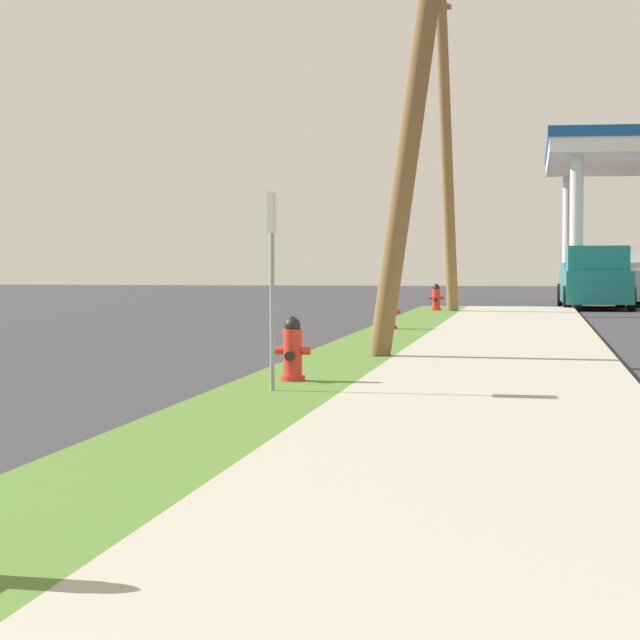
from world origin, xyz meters
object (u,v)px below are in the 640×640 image
Objects in this scene: fire_hydrant_fourth at (436,299)px; car_silver_by_near_pump at (607,280)px; truck_tan_at_forecourt at (615,276)px; truck_teal_at_far_bay at (595,280)px; street_sign_post at (272,249)px; utility_pole_background at (446,145)px; fire_hydrant_second at (292,353)px; car_red_by_far_pump at (609,282)px; fire_hydrant_third at (390,313)px; utility_pole_midground at (422,49)px.

fire_hydrant_fourth is 0.17× the size of car_silver_by_near_pump.
truck_tan_at_forecourt and truck_teal_at_far_bay have the same top height.
street_sign_post is at bearing -90.12° from fire_hydrant_fourth.
utility_pole_background reaches higher than truck_tan_at_forecourt.
truck_tan_at_forecourt is (5.86, 39.32, -0.72)m from street_sign_post.
fire_hydrant_second is at bearing -99.45° from truck_teal_at_far_bay.
truck_teal_at_far_bay is (4.28, 6.17, -3.76)m from utility_pole_background.
truck_tan_at_forecourt is at bearing 81.52° from street_sign_post.
car_red_by_far_pump is 0.84× the size of truck_teal_at_far_bay.
fire_hydrant_second is at bearing -90.11° from fire_hydrant_fourth.
car_silver_by_near_pump reaches higher than fire_hydrant_fourth.
utility_pole_midground is (1.31, -8.07, 4.07)m from fire_hydrant_third.
truck_teal_at_far_bay reaches higher than car_red_by_far_pump.
fire_hydrant_second and fire_hydrant_third have the same top height.
fire_hydrant_fourth is at bearing 89.89° from fire_hydrant_second.
fire_hydrant_second is 1.00× the size of fire_hydrant_fourth.
fire_hydrant_second is 22.59m from fire_hydrant_fourth.
fire_hydrant_third is 0.14× the size of truck_teal_at_far_bay.
fire_hydrant_fourth is at bearing -113.55° from car_red_by_far_pump.
car_silver_by_near_pump is at bearing 73.64° from fire_hydrant_fourth.
street_sign_post is (0.14, -13.26, 1.19)m from fire_hydrant_third.
fire_hydrant_third is at bearing -103.76° from car_red_by_far_pump.
utility_pole_background is 1.64× the size of truck_teal_at_far_bay.
fire_hydrant_third is 13.31m from street_sign_post.
car_red_by_far_pump reaches higher than fire_hydrant_second.
truck_teal_at_far_bay is (4.64, 27.86, 0.47)m from fire_hydrant_second.
car_silver_by_near_pump is at bearing 78.85° from fire_hydrant_third.
street_sign_post is 0.47× the size of car_red_by_far_pump.
fire_hydrant_fourth is 0.13× the size of truck_tan_at_forecourt.
utility_pole_background is (0.51, 9.61, 4.23)m from fire_hydrant_third.
utility_pole_background reaches higher than car_red_by_far_pump.
truck_teal_at_far_bay is (4.79, 15.78, 0.47)m from fire_hydrant_third.
fire_hydrant_fourth is 20.28m from car_silver_by_near_pump.
truck_tan_at_forecourt is 10.35m from truck_teal_at_far_bay.
car_silver_by_near_pump is (5.71, 19.46, 0.28)m from fire_hydrant_fourth.
utility_pole_background reaches higher than street_sign_post.
utility_pole_midground is 1.90× the size of car_red_by_far_pump.
utility_pole_midground is 17.70m from utility_pole_background.
fire_hydrant_third is at bearing -93.04° from utility_pole_background.
fire_hydrant_third is at bearing 99.20° from utility_pole_midground.
truck_teal_at_far_bay reaches higher than car_silver_by_near_pump.
car_red_by_far_pump is (5.43, 12.46, 0.28)m from fire_hydrant_fourth.
utility_pole_background reaches higher than car_silver_by_near_pump.
truck_tan_at_forecourt is at bearing 81.28° from fire_hydrant_second.
utility_pole_midground is (1.16, 4.01, 4.07)m from fire_hydrant_second.
truck_teal_at_far_bay is at bearing 81.70° from utility_pole_midground.
street_sign_post is (-1.17, -5.19, -2.88)m from utility_pole_midground.
utility_pole_midground is at bearing -97.83° from truck_tan_at_forecourt.
fire_hydrant_second and fire_hydrant_fourth have the same top height.
truck_tan_at_forecourt is 1.02× the size of truck_teal_at_far_bay.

